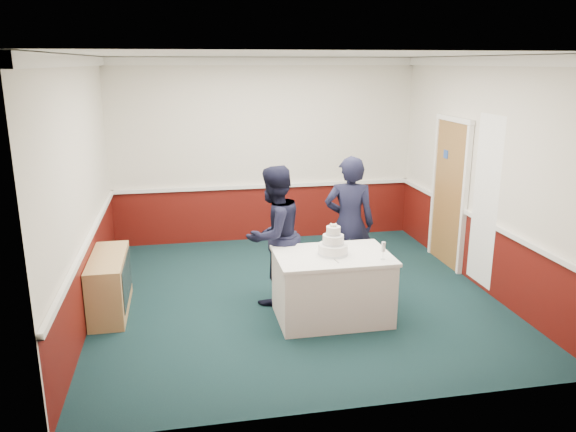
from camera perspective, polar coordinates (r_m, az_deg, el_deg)
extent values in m
plane|color=#132F2F|center=(7.33, 0.73, -8.07)|extent=(5.00, 5.00, 0.00)
cube|color=silver|center=(9.28, -2.34, 6.57)|extent=(5.00, 0.05, 3.00)
cube|color=silver|center=(6.83, -20.03, 2.46)|extent=(0.05, 5.00, 3.00)
cube|color=silver|center=(7.76, 19.03, 4.00)|extent=(0.05, 5.00, 3.00)
cube|color=white|center=(6.73, 0.82, 15.87)|extent=(5.00, 5.00, 0.05)
cube|color=#4F0E0A|center=(9.50, -2.28, 0.30)|extent=(5.00, 0.02, 0.90)
cube|color=white|center=(9.38, -2.30, 3.06)|extent=(4.98, 0.05, 0.06)
cube|color=white|center=(9.15, -2.43, 15.43)|extent=(5.00, 0.08, 0.12)
cube|color=brown|center=(8.53, 16.08, 2.12)|extent=(0.05, 0.90, 2.10)
cube|color=#234799|center=(8.54, 15.73, 6.06)|extent=(0.01, 0.12, 0.12)
cube|color=white|center=(7.58, 19.39, 1.39)|extent=(0.02, 0.60, 2.20)
cube|color=tan|center=(7.10, -17.67, -6.60)|extent=(0.40, 1.20, 0.70)
cube|color=black|center=(7.05, -16.04, -6.16)|extent=(0.01, 1.00, 0.50)
cube|color=white|center=(6.61, 4.50, -7.24)|extent=(1.28, 0.88, 0.76)
cube|color=white|center=(6.47, 4.58, -4.05)|extent=(1.32, 0.92, 0.04)
cylinder|color=white|center=(6.44, 4.59, -3.38)|extent=(0.34, 0.34, 0.12)
cylinder|color=silver|center=(6.46, 4.58, -3.78)|extent=(0.35, 0.35, 0.03)
cylinder|color=white|center=(6.41, 4.61, -2.41)|extent=(0.24, 0.24, 0.11)
cylinder|color=silver|center=(6.42, 4.61, -2.77)|extent=(0.25, 0.25, 0.02)
cylinder|color=white|center=(6.38, 4.63, -1.51)|extent=(0.16, 0.16, 0.10)
cylinder|color=silver|center=(6.39, 4.63, -1.84)|extent=(0.17, 0.17, 0.02)
sphere|color=#EDE5C9|center=(6.36, 4.65, -0.93)|extent=(0.03, 0.03, 0.03)
sphere|color=#EDE5C9|center=(6.38, 4.85, -0.88)|extent=(0.03, 0.03, 0.03)
sphere|color=#EDE5C9|center=(6.38, 4.41, -0.88)|extent=(0.03, 0.03, 0.03)
sphere|color=#EDE5C9|center=(6.34, 4.86, -0.98)|extent=(0.03, 0.03, 0.03)
sphere|color=#EDE5C9|center=(6.34, 4.45, -0.97)|extent=(0.03, 0.03, 0.03)
cube|color=silver|center=(6.27, 4.80, -4.47)|extent=(0.04, 0.22, 0.00)
cylinder|color=silver|center=(6.36, 9.61, -4.35)|extent=(0.05, 0.05, 0.01)
cylinder|color=silver|center=(6.35, 9.63, -3.95)|extent=(0.01, 0.01, 0.09)
cylinder|color=silver|center=(6.31, 9.67, -3.10)|extent=(0.04, 0.04, 0.11)
imported|color=black|center=(6.89, -1.45, -1.97)|extent=(1.06, 1.03, 1.73)
imported|color=black|center=(7.33, 6.24, -0.78)|extent=(0.74, 0.59, 1.78)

